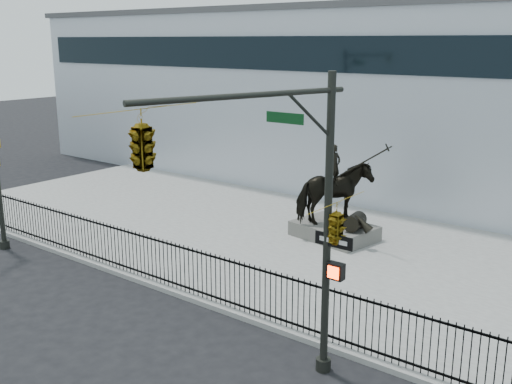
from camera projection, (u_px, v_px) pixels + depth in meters
The scene contains 7 objects.
ground at pixel (123, 298), 18.24m from camera, with size 120.00×120.00×0.00m, color black.
plaza at pixel (262, 237), 23.59m from camera, with size 30.00×12.00×0.15m, color gray.
building at pixel (407, 99), 32.46m from camera, with size 44.00×14.00×9.00m, color silver.
picket_fence at pixel (152, 258), 18.98m from camera, with size 22.10×0.10×1.50m.
statue_plinth at pixel (334, 231), 23.21m from camera, with size 3.01×2.07×0.56m, color #55534E.
equestrian_statue at pixel (337, 195), 22.81m from camera, with size 3.81×2.68×3.27m.
traffic_signal_right at pixel (247, 186), 11.68m from camera, with size 2.17×6.86×7.00m.
Camera 1 is at (13.54, -10.87, 7.62)m, focal length 42.00 mm.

